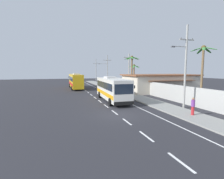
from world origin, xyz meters
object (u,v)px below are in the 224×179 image
(motorcycle_beside_bus, at_px, (107,89))
(pedestrian_far_walk, at_px, (116,87))
(utility_pole_nearest, at_px, (185,65))
(pedestrian_midwalk, at_px, (118,86))
(utility_pole_far, at_px, (107,69))
(coach_bus_far_lane, at_px, (76,81))
(utility_pole_mid, at_px, (129,72))
(palm_third, at_px, (134,72))
(pedestrian_near_kerb, at_px, (193,106))
(coach_bus_foreground, at_px, (112,88))
(palm_second, at_px, (132,67))
(palm_nearest, at_px, (203,64))
(utility_pole_distant, at_px, (96,70))
(roadside_building, at_px, (160,83))

(motorcycle_beside_bus, bearing_deg, pedestrian_far_walk, 38.01)
(motorcycle_beside_bus, bearing_deg, utility_pole_nearest, -73.73)
(pedestrian_midwalk, xyz_separation_m, utility_pole_far, (1.18, 13.82, 3.89))
(coach_bus_far_lane, xyz_separation_m, utility_pole_nearest, (10.28, -26.49, 3.18))
(utility_pole_mid, bearing_deg, palm_third, 46.61)
(coach_bus_far_lane, distance_m, pedestrian_far_walk, 11.22)
(palm_third, bearing_deg, pedestrian_near_kerb, -100.06)
(coach_bus_foreground, height_order, palm_second, palm_second)
(pedestrian_far_walk, height_order, palm_third, palm_third)
(coach_bus_far_lane, bearing_deg, pedestrian_midwalk, -34.95)
(utility_pole_mid, relative_size, palm_second, 1.09)
(coach_bus_foreground, distance_m, utility_pole_far, 27.37)
(utility_pole_mid, bearing_deg, pedestrian_near_kerb, -94.73)
(utility_pole_far, height_order, palm_nearest, utility_pole_far)
(motorcycle_beside_bus, xyz_separation_m, pedestrian_near_kerb, (3.21, -19.93, 0.38))
(pedestrian_far_walk, bearing_deg, palm_second, -76.45)
(utility_pole_distant, xyz_separation_m, palm_third, (2.24, -31.44, -0.61))
(utility_pole_nearest, bearing_deg, palm_third, 83.00)
(pedestrian_far_walk, bearing_deg, coach_bus_foreground, -122.76)
(pedestrian_far_walk, height_order, utility_pole_mid, utility_pole_mid)
(motorcycle_beside_bus, height_order, palm_nearest, palm_nearest)
(pedestrian_far_walk, xyz_separation_m, utility_pole_mid, (2.43, -1.59, 3.25))
(coach_bus_far_lane, height_order, pedestrian_near_kerb, coach_bus_far_lane)
(coach_bus_foreground, bearing_deg, pedestrian_far_walk, 68.78)
(palm_second, distance_m, roadside_building, 7.79)
(pedestrian_midwalk, relative_size, utility_pole_mid, 0.20)
(coach_bus_far_lane, xyz_separation_m, pedestrian_far_walk, (7.88, -7.93, -0.97))
(palm_third, bearing_deg, pedestrian_far_walk, -169.33)
(utility_pole_far, height_order, utility_pole_distant, utility_pole_far)
(pedestrian_far_walk, relative_size, utility_pole_far, 0.18)
(coach_bus_foreground, bearing_deg, pedestrian_near_kerb, -65.13)
(palm_nearest, bearing_deg, pedestrian_near_kerb, -142.73)
(palm_third, bearing_deg, coach_bus_far_lane, 151.01)
(pedestrian_near_kerb, bearing_deg, palm_third, -71.28)
(palm_second, bearing_deg, palm_third, 60.96)
(utility_pole_distant, bearing_deg, roadside_building, -79.86)
(coach_bus_far_lane, height_order, roadside_building, coach_bus_far_lane)
(pedestrian_far_walk, distance_m, roadside_building, 9.64)
(coach_bus_foreground, relative_size, motorcycle_beside_bus, 5.52)
(motorcycle_beside_bus, relative_size, utility_pole_nearest, 0.20)
(palm_second, relative_size, roadside_building, 0.49)
(coach_bus_foreground, xyz_separation_m, utility_pole_nearest, (6.67, -7.56, 3.29))
(motorcycle_beside_bus, distance_m, pedestrian_midwalk, 5.08)
(utility_pole_mid, distance_m, palm_nearest, 17.39)
(coach_bus_foreground, xyz_separation_m, palm_third, (9.07, 11.90, 2.20))
(utility_pole_mid, bearing_deg, utility_pole_nearest, -90.11)
(coach_bus_far_lane, bearing_deg, motorcycle_beside_bus, -61.13)
(utility_pole_mid, distance_m, utility_pole_distant, 33.94)
(utility_pole_mid, bearing_deg, motorcycle_beside_bus, -176.21)
(utility_pole_mid, relative_size, utility_pole_distant, 0.89)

